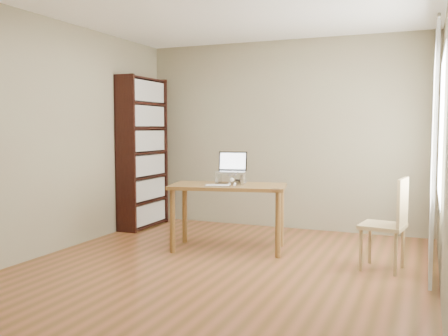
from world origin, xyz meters
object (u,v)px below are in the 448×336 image
(bookshelf, at_px, (143,153))
(chair, at_px, (390,221))
(desk, at_px, (228,194))
(laptop, at_px, (233,167))
(keyboard, at_px, (218,186))
(cat, at_px, (234,178))

(bookshelf, relative_size, chair, 2.29)
(bookshelf, xyz_separation_m, desk, (1.61, -0.78, -0.41))
(desk, distance_m, laptop, 0.33)
(bookshelf, height_order, chair, bookshelf)
(keyboard, xyz_separation_m, chair, (1.82, 0.03, -0.27))
(desk, distance_m, cat, 0.21)
(keyboard, bearing_deg, bookshelf, 131.71)
(keyboard, distance_m, chair, 1.84)
(chair, bearing_deg, keyboard, -170.08)
(desk, relative_size, cat, 2.92)
(chair, bearing_deg, desk, -177.12)
(desk, distance_m, keyboard, 0.25)
(bookshelf, bearing_deg, desk, -25.92)
(chair, bearing_deg, bookshelf, 172.93)
(laptop, bearing_deg, desk, -101.99)
(cat, relative_size, chair, 0.52)
(desk, distance_m, chair, 1.79)
(desk, height_order, chair, chair)
(laptop, distance_m, chair, 1.86)
(bookshelf, distance_m, cat, 1.78)
(laptop, relative_size, keyboard, 1.24)
(bookshelf, height_order, laptop, bookshelf)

